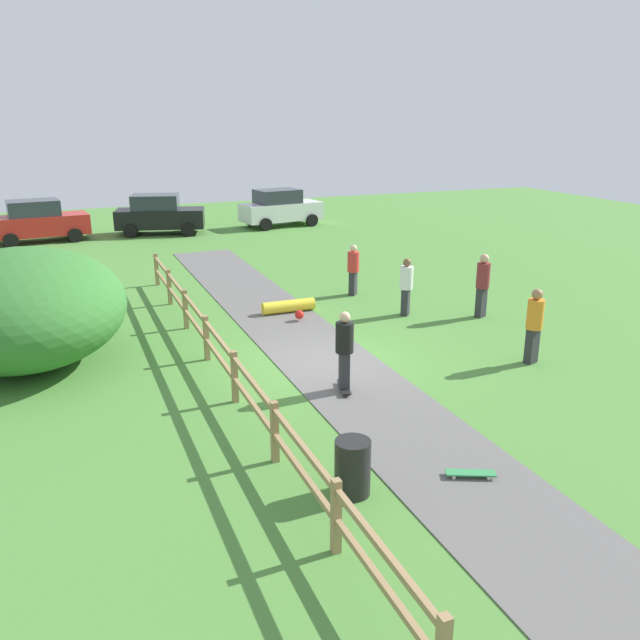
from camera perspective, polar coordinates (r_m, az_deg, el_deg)
ground_plane at (r=15.33m, az=0.72°, el=-3.80°), size 60.00×60.00×0.00m
asphalt_path at (r=15.32m, az=0.72°, el=-3.77°), size 2.40×28.00×0.02m
wooden_fence at (r=14.34m, az=-8.89°, el=-2.71°), size 0.12×18.12×1.10m
bush_large at (r=16.55m, az=-24.74°, el=1.05°), size 4.67×5.60×2.67m
trash_bin at (r=10.16m, az=2.89°, el=-12.86°), size 0.56×0.56×0.90m
skater_riding at (r=13.46m, az=2.17°, el=-2.42°), size 0.47×0.82×1.74m
skater_fallen at (r=19.08m, az=-2.73°, el=1.17°), size 1.60×1.23×0.36m
skateboard_loose at (r=10.98m, az=13.15°, el=-13.02°), size 0.81×0.51×0.08m
bystander_white at (r=18.87m, az=7.62°, el=3.15°), size 0.54×0.54×1.69m
bystander_orange at (r=15.81m, az=18.40°, el=-0.20°), size 0.48×0.48×1.81m
bystander_maroon at (r=19.08m, az=14.16°, el=3.25°), size 0.50×0.50×1.86m
bystander_red at (r=20.91m, az=2.95°, el=4.64°), size 0.54×0.54×1.65m
parked_car_white at (r=34.37m, az=-3.53°, el=9.85°), size 4.40×2.47×1.92m
parked_car_red at (r=32.61m, az=-23.58°, el=8.01°), size 4.36×2.34×1.92m
parked_car_black at (r=32.95m, az=-14.01°, el=9.03°), size 4.50×2.80×1.92m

